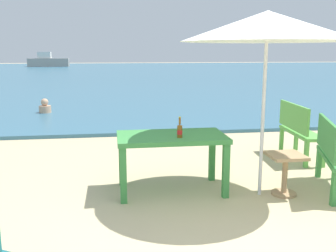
{
  "coord_description": "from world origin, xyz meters",
  "views": [
    {
      "loc": [
        -1.07,
        -3.23,
        1.83
      ],
      "look_at": [
        -0.16,
        3.0,
        0.6
      ],
      "focal_mm": 41.16,
      "sensor_mm": 36.0,
      "label": 1
    }
  ],
  "objects_px": {
    "boat_sailboat": "(48,61)",
    "bench_green_right": "(298,128)",
    "beer_bottle_amber": "(180,130)",
    "side_table_wood": "(285,168)",
    "bench_green_left": "(333,151)",
    "patio_umbrella": "(267,26)",
    "swimmer_person": "(45,107)",
    "picnic_table_green": "(171,143)"
  },
  "relations": [
    {
      "from": "beer_bottle_amber",
      "to": "side_table_wood",
      "type": "bearing_deg",
      "value": -7.78
    },
    {
      "from": "picnic_table_green",
      "to": "side_table_wood",
      "type": "distance_m",
      "value": 1.49
    },
    {
      "from": "beer_bottle_amber",
      "to": "side_table_wood",
      "type": "relative_size",
      "value": 0.49
    },
    {
      "from": "picnic_table_green",
      "to": "boat_sailboat",
      "type": "height_order",
      "value": "boat_sailboat"
    },
    {
      "from": "bench_green_right",
      "to": "beer_bottle_amber",
      "type": "bearing_deg",
      "value": -148.45
    },
    {
      "from": "patio_umbrella",
      "to": "swimmer_person",
      "type": "relative_size",
      "value": 5.61
    },
    {
      "from": "bench_green_right",
      "to": "bench_green_left",
      "type": "bearing_deg",
      "value": -100.62
    },
    {
      "from": "picnic_table_green",
      "to": "beer_bottle_amber",
      "type": "relative_size",
      "value": 5.28
    },
    {
      "from": "beer_bottle_amber",
      "to": "boat_sailboat",
      "type": "xyz_separation_m",
      "value": [
        -8.05,
        41.89,
        -0.18
      ]
    },
    {
      "from": "side_table_wood",
      "to": "swimmer_person",
      "type": "relative_size",
      "value": 1.32
    },
    {
      "from": "boat_sailboat",
      "to": "picnic_table_green",
      "type": "bearing_deg",
      "value": -79.18
    },
    {
      "from": "boat_sailboat",
      "to": "bench_green_right",
      "type": "bearing_deg",
      "value": -75.64
    },
    {
      "from": "bench_green_left",
      "to": "boat_sailboat",
      "type": "relative_size",
      "value": 0.27
    },
    {
      "from": "swimmer_person",
      "to": "beer_bottle_amber",
      "type": "bearing_deg",
      "value": -67.78
    },
    {
      "from": "beer_bottle_amber",
      "to": "side_table_wood",
      "type": "height_order",
      "value": "beer_bottle_amber"
    },
    {
      "from": "side_table_wood",
      "to": "bench_green_left",
      "type": "height_order",
      "value": "bench_green_left"
    },
    {
      "from": "picnic_table_green",
      "to": "bench_green_right",
      "type": "height_order",
      "value": "bench_green_right"
    },
    {
      "from": "picnic_table_green",
      "to": "bench_green_right",
      "type": "distance_m",
      "value": 2.7
    },
    {
      "from": "bench_green_right",
      "to": "swimmer_person",
      "type": "xyz_separation_m",
      "value": [
        -5.07,
        5.32,
        -0.3
      ]
    },
    {
      "from": "beer_bottle_amber",
      "to": "boat_sailboat",
      "type": "relative_size",
      "value": 0.06
    },
    {
      "from": "beer_bottle_amber",
      "to": "patio_umbrella",
      "type": "distance_m",
      "value": 1.64
    },
    {
      "from": "swimmer_person",
      "to": "boat_sailboat",
      "type": "bearing_deg",
      "value": 98.57
    },
    {
      "from": "swimmer_person",
      "to": "patio_umbrella",
      "type": "bearing_deg",
      "value": -61.19
    },
    {
      "from": "beer_bottle_amber",
      "to": "bench_green_right",
      "type": "xyz_separation_m",
      "value": [
        2.31,
        1.42,
        -0.31
      ]
    },
    {
      "from": "beer_bottle_amber",
      "to": "bench_green_left",
      "type": "height_order",
      "value": "beer_bottle_amber"
    },
    {
      "from": "beer_bottle_amber",
      "to": "patio_umbrella",
      "type": "height_order",
      "value": "patio_umbrella"
    },
    {
      "from": "side_table_wood",
      "to": "bench_green_right",
      "type": "xyz_separation_m",
      "value": [
        0.97,
        1.6,
        0.19
      ]
    },
    {
      "from": "patio_umbrella",
      "to": "boat_sailboat",
      "type": "xyz_separation_m",
      "value": [
        -9.08,
        42.03,
        -1.44
      ]
    },
    {
      "from": "patio_umbrella",
      "to": "side_table_wood",
      "type": "bearing_deg",
      "value": -8.51
    },
    {
      "from": "side_table_wood",
      "to": "boat_sailboat",
      "type": "xyz_separation_m",
      "value": [
        -9.39,
        42.08,
        0.32
      ]
    },
    {
      "from": "picnic_table_green",
      "to": "boat_sailboat",
      "type": "bearing_deg",
      "value": 100.82
    },
    {
      "from": "beer_bottle_amber",
      "to": "patio_umbrella",
      "type": "bearing_deg",
      "value": -7.55
    },
    {
      "from": "boat_sailboat",
      "to": "side_table_wood",
      "type": "bearing_deg",
      "value": -77.41
    },
    {
      "from": "side_table_wood",
      "to": "bench_green_right",
      "type": "height_order",
      "value": "bench_green_right"
    },
    {
      "from": "picnic_table_green",
      "to": "beer_bottle_amber",
      "type": "distance_m",
      "value": 0.28
    },
    {
      "from": "picnic_table_green",
      "to": "patio_umbrella",
      "type": "height_order",
      "value": "patio_umbrella"
    },
    {
      "from": "bench_green_right",
      "to": "swimmer_person",
      "type": "bearing_deg",
      "value": 133.57
    },
    {
      "from": "bench_green_right",
      "to": "side_table_wood",
      "type": "bearing_deg",
      "value": -121.17
    },
    {
      "from": "picnic_table_green",
      "to": "bench_green_right",
      "type": "xyz_separation_m",
      "value": [
        2.39,
        1.25,
        -0.11
      ]
    },
    {
      "from": "picnic_table_green",
      "to": "bench_green_left",
      "type": "xyz_separation_m",
      "value": [
        2.1,
        -0.3,
        -0.11
      ]
    },
    {
      "from": "side_table_wood",
      "to": "boat_sailboat",
      "type": "distance_m",
      "value": 43.11
    },
    {
      "from": "bench_green_left",
      "to": "patio_umbrella",
      "type": "bearing_deg",
      "value": -179.91
    }
  ]
}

